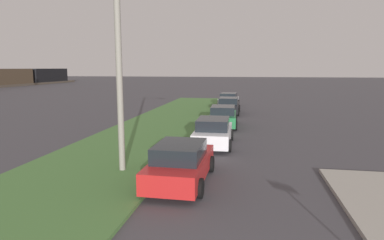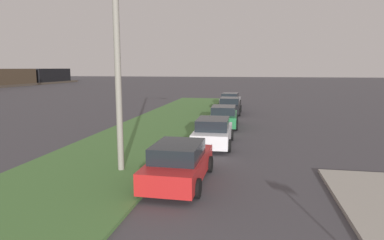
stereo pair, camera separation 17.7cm
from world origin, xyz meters
name	(u,v)px [view 1 (the left image)]	position (x,y,z in m)	size (l,w,h in m)	color
grass_median	(106,160)	(10.00, 6.07, 0.06)	(60.00, 6.00, 0.12)	#477238
parked_car_red	(181,163)	(7.90, 2.25, 0.72)	(4.33, 2.07, 1.47)	red
parked_car_white	(213,132)	(13.85, 1.74, 0.72)	(4.33, 2.08, 1.47)	silver
parked_car_green	(223,117)	(19.61, 1.70, 0.72)	(4.37, 2.15, 1.47)	#1E6B38
parked_car_black	(228,106)	(26.34, 1.75, 0.72)	(4.31, 2.05, 1.47)	black
parked_car_silver	(229,100)	(31.79, 2.09, 0.72)	(4.37, 2.16, 1.47)	#B2B5BA
streetlight	(128,60)	(8.65, 4.39, 4.39)	(0.63, 2.87, 7.50)	gray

